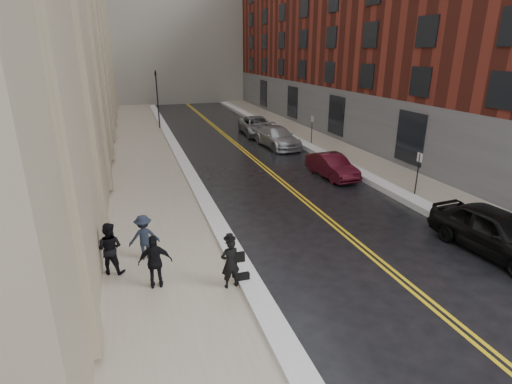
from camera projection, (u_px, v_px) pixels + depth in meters
ground at (362, 330)px, 10.35m from camera, size 160.00×160.00×0.00m
sidewalk_left at (147, 173)px, 23.41m from camera, size 4.00×64.00×0.15m
sidewalk_right at (351, 155)px, 27.26m from camera, size 3.00×64.00×0.15m
lane_stripe_a at (259, 164)px, 25.39m from camera, size 0.12×64.00×0.01m
lane_stripe_b at (262, 164)px, 25.46m from camera, size 0.12×64.00×0.01m
snow_ridge_left at (187, 168)px, 24.05m from camera, size 0.70×60.80×0.26m
snow_ridge_right at (326, 156)px, 26.71m from camera, size 0.85×60.80×0.30m
building_right at (407, 23)px, 32.98m from camera, size 14.00×50.00×18.00m
traffic_signal at (157, 95)px, 35.51m from camera, size 0.18×0.15×5.20m
parking_sign_near at (418, 170)px, 19.33m from camera, size 0.06×0.35×2.23m
parking_sign_far at (312, 127)px, 30.11m from camera, size 0.06×0.35×2.23m
car_black at (496, 232)px, 14.03m from camera, size 2.31×4.96×1.64m
car_maroon at (332, 166)px, 22.65m from camera, size 1.63×4.04×1.31m
car_silver_near at (277, 137)px, 29.73m from camera, size 2.49×5.30×1.50m
car_silver_far at (257, 126)px, 34.15m from camera, size 2.78×5.49×1.49m
pedestrian_main at (230, 263)px, 11.73m from camera, size 0.63×0.46×1.59m
pedestrian_a at (110, 248)px, 12.49m from camera, size 1.01×0.91×1.71m
pedestrian_b at (144, 237)px, 13.39m from camera, size 1.05×0.65×1.57m
pedestrian_c at (155, 262)px, 11.71m from camera, size 1.02×0.51×1.68m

